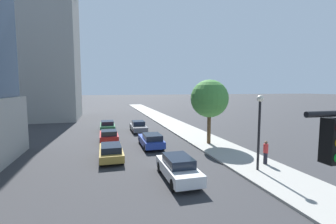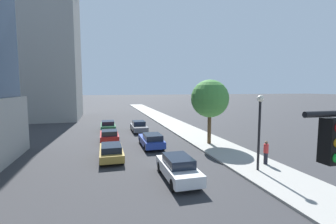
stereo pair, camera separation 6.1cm
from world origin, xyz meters
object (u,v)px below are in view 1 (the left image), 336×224
(car_gold, at_px, (111,151))
(car_white, at_px, (178,168))
(street_tree, at_px, (209,99))
(car_red, at_px, (109,136))
(pedestrian_red_shirt, at_px, (266,152))
(car_green, at_px, (107,126))
(car_blue, at_px, (151,140))
(car_gray, at_px, (138,126))
(street_lamp, at_px, (259,120))
(construction_building, at_px, (28,25))

(car_gold, xyz_separation_m, car_white, (3.82, -5.40, 0.11))
(street_tree, xyz_separation_m, car_white, (-5.75, -7.91, -3.82))
(car_red, bearing_deg, pedestrian_red_shirt, -45.30)
(car_green, bearing_deg, car_blue, -69.59)
(car_gold, height_order, pedestrian_red_shirt, pedestrian_red_shirt)
(car_blue, distance_m, car_white, 8.38)
(street_tree, bearing_deg, car_white, -125.98)
(car_red, distance_m, pedestrian_red_shirt, 15.24)
(car_white, height_order, pedestrian_red_shirt, pedestrian_red_shirt)
(car_gold, relative_size, pedestrian_red_shirt, 2.66)
(car_blue, height_order, car_gray, car_gray)
(street_lamp, xyz_separation_m, car_white, (-5.59, 0.11, -2.74))
(construction_building, xyz_separation_m, street_lamp, (22.03, -34.03, -13.04))
(street_lamp, distance_m, car_gold, 11.27)
(construction_building, relative_size, car_gray, 8.43)
(car_blue, bearing_deg, car_gold, -142.05)
(street_lamp, bearing_deg, car_green, 116.63)
(construction_building, bearing_deg, car_white, -64.13)
(construction_building, xyz_separation_m, street_tree, (22.19, -26.01, -11.96))
(construction_building, height_order, street_lamp, construction_building)
(construction_building, relative_size, pedestrian_red_shirt, 22.60)
(pedestrian_red_shirt, bearing_deg, construction_building, 125.18)
(car_gold, bearing_deg, car_green, 90.00)
(construction_building, relative_size, car_green, 8.43)
(car_green, relative_size, car_red, 1.11)
(car_green, xyz_separation_m, car_blue, (3.82, -10.28, 0.01))
(street_lamp, bearing_deg, car_gray, 108.28)
(street_lamp, bearing_deg, car_gold, 149.65)
(street_tree, distance_m, car_gray, 11.28)
(street_lamp, xyz_separation_m, pedestrian_red_shirt, (1.31, 0.92, -2.49))
(car_white, height_order, car_red, car_white)
(car_gold, xyz_separation_m, pedestrian_red_shirt, (10.72, -4.59, 0.36))
(street_lamp, height_order, pedestrian_red_shirt, street_lamp)
(street_tree, height_order, car_red, street_tree)
(street_tree, distance_m, pedestrian_red_shirt, 8.03)
(construction_building, relative_size, street_tree, 6.05)
(car_gold, relative_size, car_gray, 0.99)
(car_red, bearing_deg, car_blue, -40.47)
(car_gray, bearing_deg, car_blue, -90.00)
(street_lamp, distance_m, car_blue, 10.55)
(construction_building, distance_m, pedestrian_red_shirt, 43.38)
(pedestrian_red_shirt, bearing_deg, car_red, 134.70)
(car_gold, bearing_deg, car_white, -54.71)
(pedestrian_red_shirt, bearing_deg, car_green, 120.99)
(street_tree, xyz_separation_m, pedestrian_red_shirt, (1.15, -7.10, -3.57))
(street_tree, distance_m, car_white, 10.50)
(construction_building, bearing_deg, street_lamp, -57.08)
(car_blue, relative_size, car_white, 0.99)
(car_gold, bearing_deg, construction_building, 113.87)
(car_green, distance_m, car_gray, 4.25)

